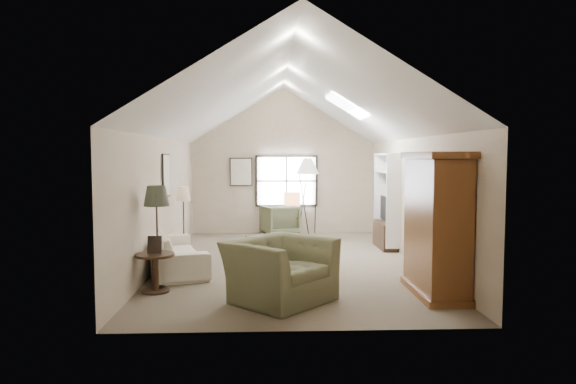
{
  "coord_description": "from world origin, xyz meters",
  "views": [
    {
      "loc": [
        -0.42,
        -10.15,
        2.16
      ],
      "look_at": [
        0.0,
        0.4,
        1.4
      ],
      "focal_mm": 32.0,
      "sensor_mm": 36.0,
      "label": 1
    }
  ],
  "objects_px": {
    "armoire": "(436,224)",
    "armchair_near": "(280,270)",
    "sofa": "(174,251)",
    "armchair_far": "(280,220)",
    "coffee_table": "(267,246)",
    "side_table": "(155,273)",
    "side_chair": "(292,214)"
  },
  "relations": [
    {
      "from": "sofa",
      "to": "armchair_near",
      "type": "bearing_deg",
      "value": -155.45
    },
    {
      "from": "armoire",
      "to": "sofa",
      "type": "xyz_separation_m",
      "value": [
        -4.38,
        1.9,
        -0.74
      ]
    },
    {
      "from": "armchair_near",
      "to": "coffee_table",
      "type": "bearing_deg",
      "value": 46.8
    },
    {
      "from": "sofa",
      "to": "coffee_table",
      "type": "height_order",
      "value": "sofa"
    },
    {
      "from": "sofa",
      "to": "side_table",
      "type": "height_order",
      "value": "sofa"
    },
    {
      "from": "side_table",
      "to": "sofa",
      "type": "bearing_deg",
      "value": 90.0
    },
    {
      "from": "side_chair",
      "to": "armoire",
      "type": "bearing_deg",
      "value": -71.2
    },
    {
      "from": "armchair_near",
      "to": "side_chair",
      "type": "relative_size",
      "value": 1.24
    },
    {
      "from": "armchair_near",
      "to": "sofa",
      "type": "bearing_deg",
      "value": 85.62
    },
    {
      "from": "coffee_table",
      "to": "side_chair",
      "type": "distance_m",
      "value": 3.12
    },
    {
      "from": "armchair_near",
      "to": "coffee_table",
      "type": "height_order",
      "value": "armchair_near"
    },
    {
      "from": "armoire",
      "to": "coffee_table",
      "type": "relative_size",
      "value": 2.56
    },
    {
      "from": "coffee_table",
      "to": "side_table",
      "type": "bearing_deg",
      "value": -122.38
    },
    {
      "from": "armoire",
      "to": "armchair_near",
      "type": "xyz_separation_m",
      "value": [
        -2.42,
        -0.26,
        -0.64
      ]
    },
    {
      "from": "armoire",
      "to": "sofa",
      "type": "height_order",
      "value": "armoire"
    },
    {
      "from": "armchair_far",
      "to": "side_chair",
      "type": "distance_m",
      "value": 0.38
    },
    {
      "from": "armoire",
      "to": "side_table",
      "type": "xyz_separation_m",
      "value": [
        -4.38,
        0.3,
        -0.79
      ]
    },
    {
      "from": "sofa",
      "to": "side_chair",
      "type": "relative_size",
      "value": 2.15
    },
    {
      "from": "armchair_far",
      "to": "side_table",
      "type": "xyz_separation_m",
      "value": [
        -2.1,
        -5.8,
        -0.1
      ]
    },
    {
      "from": "armoire",
      "to": "armchair_near",
      "type": "bearing_deg",
      "value": -173.97
    },
    {
      "from": "armchair_far",
      "to": "sofa",
      "type": "bearing_deg",
      "value": 42.52
    },
    {
      "from": "sofa",
      "to": "coffee_table",
      "type": "distance_m",
      "value": 2.12
    },
    {
      "from": "armoire",
      "to": "side_table",
      "type": "relative_size",
      "value": 3.59
    },
    {
      "from": "sofa",
      "to": "side_table",
      "type": "xyz_separation_m",
      "value": [
        0.0,
        -1.6,
        -0.05
      ]
    },
    {
      "from": "side_table",
      "to": "armchair_near",
      "type": "bearing_deg",
      "value": -15.88
    },
    {
      "from": "armoire",
      "to": "sofa",
      "type": "relative_size",
      "value": 0.9
    },
    {
      "from": "sofa",
      "to": "coffee_table",
      "type": "xyz_separation_m",
      "value": [
        1.76,
        1.18,
        -0.14
      ]
    },
    {
      "from": "armchair_near",
      "to": "armchair_far",
      "type": "bearing_deg",
      "value": 42.09
    },
    {
      "from": "armoire",
      "to": "armchair_far",
      "type": "relative_size",
      "value": 2.47
    },
    {
      "from": "armchair_far",
      "to": "side_table",
      "type": "bearing_deg",
      "value": 49.19
    },
    {
      "from": "armoire",
      "to": "side_table",
      "type": "distance_m",
      "value": 4.46
    },
    {
      "from": "armchair_near",
      "to": "side_chair",
      "type": "bearing_deg",
      "value": 39.0
    }
  ]
}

